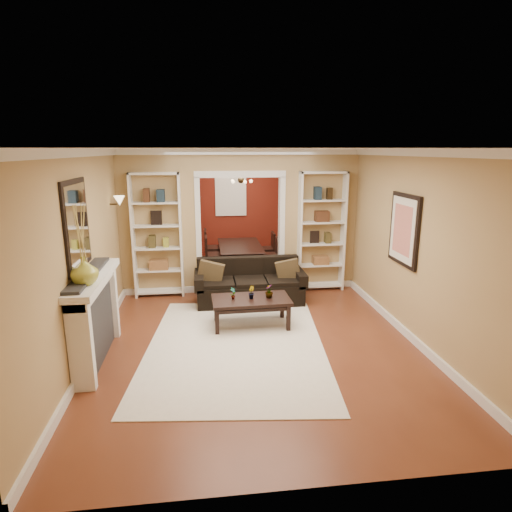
{
  "coord_description": "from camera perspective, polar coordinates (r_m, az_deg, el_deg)",
  "views": [
    {
      "loc": [
        -0.69,
        -6.85,
        2.69
      ],
      "look_at": [
        0.05,
        -0.8,
        1.17
      ],
      "focal_mm": 30.0,
      "sensor_mm": 36.0,
      "label": 1
    }
  ],
  "objects": [
    {
      "name": "floor",
      "position": [
        7.39,
        -1.19,
        -7.34
      ],
      "size": [
        8.0,
        8.0,
        0.0
      ],
      "primitive_type": "plane",
      "color": "brown",
      "rests_on": "ground"
    },
    {
      "name": "ceiling",
      "position": [
        6.89,
        -1.31,
        14.08
      ],
      "size": [
        8.0,
        8.0,
        0.0
      ],
      "primitive_type": "plane",
      "rotation": [
        3.14,
        0.0,
        0.0
      ],
      "color": "white",
      "rests_on": "ground"
    },
    {
      "name": "wall_back",
      "position": [
        10.96,
        -3.39,
        6.94
      ],
      "size": [
        8.0,
        0.0,
        8.0
      ],
      "primitive_type": "plane",
      "rotation": [
        1.57,
        0.0,
        0.0
      ],
      "color": "tan",
      "rests_on": "ground"
    },
    {
      "name": "wall_front",
      "position": [
        3.23,
        6.12,
        -10.59
      ],
      "size": [
        8.0,
        0.0,
        8.0
      ],
      "primitive_type": "plane",
      "rotation": [
        -1.57,
        0.0,
        0.0
      ],
      "color": "tan",
      "rests_on": "ground"
    },
    {
      "name": "wall_left",
      "position": [
        7.15,
        -19.5,
        2.39
      ],
      "size": [
        0.0,
        8.0,
        8.0
      ],
      "primitive_type": "plane",
      "rotation": [
        1.57,
        0.0,
        1.57
      ],
      "color": "tan",
      "rests_on": "ground"
    },
    {
      "name": "wall_right",
      "position": [
        7.58,
        15.96,
        3.27
      ],
      "size": [
        0.0,
        8.0,
        8.0
      ],
      "primitive_type": "plane",
      "rotation": [
        1.57,
        0.0,
        -1.57
      ],
      "color": "tan",
      "rests_on": "ground"
    },
    {
      "name": "partition_wall",
      "position": [
        8.19,
        -2.11,
        4.57
      ],
      "size": [
        4.5,
        0.15,
        2.7
      ],
      "primitive_type": "cube",
      "color": "tan",
      "rests_on": "floor"
    },
    {
      "name": "red_back_panel",
      "position": [
        10.93,
        -3.38,
        6.77
      ],
      "size": [
        4.44,
        0.04,
        2.64
      ],
      "primitive_type": "cube",
      "color": "maroon",
      "rests_on": "floor"
    },
    {
      "name": "dining_window",
      "position": [
        10.87,
        -3.38,
        7.94
      ],
      "size": [
        0.78,
        0.03,
        0.98
      ],
      "primitive_type": "cube",
      "color": "#8CA5CC",
      "rests_on": "wall_back"
    },
    {
      "name": "area_rug",
      "position": [
        6.16,
        -2.71,
        -11.87
      ],
      "size": [
        2.79,
        3.66,
        0.01
      ],
      "primitive_type": "cube",
      "rotation": [
        0.0,
        0.0,
        -0.1
      ],
      "color": "white",
      "rests_on": "floor"
    },
    {
      "name": "sofa",
      "position": [
        7.7,
        -0.84,
        -3.43
      ],
      "size": [
        1.97,
        0.85,
        0.77
      ],
      "primitive_type": "cube",
      "color": "black",
      "rests_on": "floor"
    },
    {
      "name": "pillow_left",
      "position": [
        7.58,
        -6.08,
        -2.14
      ],
      "size": [
        0.45,
        0.2,
        0.44
      ],
      "primitive_type": "cube",
      "rotation": [
        0.0,
        0.0,
        -0.19
      ],
      "color": "brown",
      "rests_on": "sofa"
    },
    {
      "name": "pillow_right",
      "position": [
        7.73,
        4.32,
        -1.88
      ],
      "size": [
        0.42,
        0.17,
        0.41
      ],
      "primitive_type": "cube",
      "rotation": [
        0.0,
        0.0,
        -0.13
      ],
      "color": "brown",
      "rests_on": "sofa"
    },
    {
      "name": "coffee_table",
      "position": [
        6.72,
        -0.65,
        -7.49
      ],
      "size": [
        1.22,
        0.69,
        0.45
      ],
      "primitive_type": "cube",
      "rotation": [
        0.0,
        0.0,
        0.03
      ],
      "color": "black",
      "rests_on": "floor"
    },
    {
      "name": "plant_left",
      "position": [
        6.59,
        -3.09,
        -5.0
      ],
      "size": [
        0.11,
        0.12,
        0.19
      ],
      "primitive_type": "imported",
      "rotation": [
        0.0,
        0.0,
        0.9
      ],
      "color": "#336626",
      "rests_on": "coffee_table"
    },
    {
      "name": "plant_center",
      "position": [
        6.61,
        -0.66,
        -4.88
      ],
      "size": [
        0.1,
        0.11,
        0.19
      ],
      "primitive_type": "imported",
      "rotation": [
        0.0,
        0.0,
        1.68
      ],
      "color": "#336626",
      "rests_on": "coffee_table"
    },
    {
      "name": "plant_right",
      "position": [
        6.64,
        1.75,
        -4.7
      ],
      "size": [
        0.14,
        0.14,
        0.21
      ],
      "primitive_type": "imported",
      "rotation": [
        0.0,
        0.0,
        4.5
      ],
      "color": "#336626",
      "rests_on": "coffee_table"
    },
    {
      "name": "bookshelf_left",
      "position": [
        8.08,
        -13.02,
        2.64
      ],
      "size": [
        0.9,
        0.3,
        2.3
      ],
      "primitive_type": "cube",
      "color": "white",
      "rests_on": "floor"
    },
    {
      "name": "bookshelf_right",
      "position": [
        8.34,
        8.7,
        3.19
      ],
      "size": [
        0.9,
        0.3,
        2.3
      ],
      "primitive_type": "cube",
      "color": "white",
      "rests_on": "floor"
    },
    {
      "name": "fireplace",
      "position": [
        5.92,
        -20.38,
        -7.8
      ],
      "size": [
        0.32,
        1.7,
        1.16
      ],
      "primitive_type": "cube",
      "color": "white",
      "rests_on": "floor"
    },
    {
      "name": "vase",
      "position": [
        5.34,
        -21.95,
        -1.82
      ],
      "size": [
        0.33,
        0.33,
        0.33
      ],
      "primitive_type": "imported",
      "rotation": [
        0.0,
        0.0,
        -0.04
      ],
      "color": "#9DA134",
      "rests_on": "fireplace"
    },
    {
      "name": "mirror",
      "position": [
        5.64,
        -22.81,
        3.83
      ],
      "size": [
        0.03,
        0.95,
        1.1
      ],
      "primitive_type": "cube",
      "color": "silver",
      "rests_on": "wall_left"
    },
    {
      "name": "wall_sconce",
      "position": [
        7.59,
        -18.19,
        6.8
      ],
      "size": [
        0.18,
        0.18,
        0.22
      ],
      "primitive_type": "cube",
      "color": "#FFE0A5",
      "rests_on": "wall_left"
    },
    {
      "name": "framed_art",
      "position": [
        6.63,
        19.07,
        3.33
      ],
      "size": [
        0.04,
        0.85,
        1.05
      ],
      "primitive_type": "cube",
      "color": "black",
      "rests_on": "wall_right"
    },
    {
      "name": "dining_table",
      "position": [
        9.72,
        -1.93,
        -0.26
      ],
      "size": [
        1.7,
        0.95,
        0.6
      ],
      "primitive_type": "imported",
      "rotation": [
        0.0,
        0.0,
        1.57
      ],
      "color": "black",
      "rests_on": "floor"
    },
    {
      "name": "dining_chair_nw",
      "position": [
        9.36,
        -5.13,
        0.09
      ],
      "size": [
        0.49,
        0.49,
        0.9
      ],
      "primitive_type": "cube",
      "rotation": [
        0.0,
        0.0,
        1.46
      ],
      "color": "black",
      "rests_on": "floor"
    },
    {
      "name": "dining_chair_ne",
      "position": [
        9.47,
        1.54,
        0.08
      ],
      "size": [
        0.5,
        0.5,
        0.83
      ],
      "primitive_type": "cube",
      "rotation": [
        0.0,
        0.0,
        -1.33
      ],
      "color": "black",
      "rests_on": "floor"
    },
    {
      "name": "dining_chair_sw",
      "position": [
        9.94,
        -5.26,
        1.02
      ],
      "size": [
        0.56,
        0.56,
        0.94
      ],
      "primitive_type": "cube",
      "rotation": [
        0.0,
        0.0,
        1.34
      ],
      "color": "black",
      "rests_on": "floor"
    },
    {
      "name": "dining_chair_se",
      "position": [
        10.04,
        1.03,
        0.91
      ],
      "size": [
        0.42,
        0.42,
        0.83
      ],
      "primitive_type": "cube",
      "rotation": [
        0.0,
        0.0,
        -1.55
      ],
      "color": "black",
      "rests_on": "floor"
    },
    {
      "name": "chandelier",
      "position": [
        9.6,
        -2.93,
        9.97
      ],
      "size": [
        0.5,
        0.5,
        0.3
      ],
      "primitive_type": "cube",
      "color": "#352918",
      "rests_on": "ceiling"
    }
  ]
}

